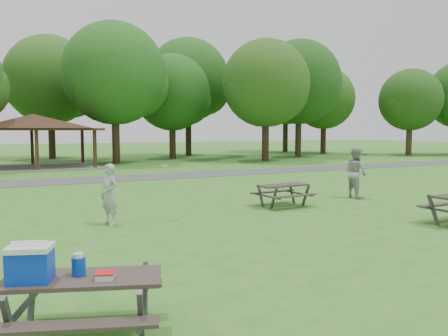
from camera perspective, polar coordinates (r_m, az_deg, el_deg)
ground at (r=11.59m, az=4.52°, el=-8.16°), size 160.00×160.00×0.00m
asphalt_path at (r=24.51m, az=-12.70°, el=-1.28°), size 120.00×3.20×0.02m
pavilion at (r=33.70m, az=-23.63°, el=5.31°), size 8.60×7.01×3.76m
tree_row_e at (r=35.82m, az=-13.96°, el=11.50°), size 8.40×8.00×11.02m
tree_row_f at (r=40.77m, az=-6.69°, el=9.47°), size 7.35×7.00×9.55m
tree_row_g at (r=37.62m, az=5.58°, el=10.61°), size 7.77×7.40×10.25m
tree_row_h at (r=43.94m, az=9.86°, el=10.66°), size 8.61×8.20×11.37m
tree_row_i at (r=50.27m, az=12.98°, el=8.61°), size 7.14×6.80×9.52m
tree_row_j at (r=49.83m, az=23.20°, el=7.96°), size 6.72×6.40×8.96m
tree_deep_b at (r=43.07m, az=-21.65°, el=10.31°), size 8.40×8.00×11.13m
tree_deep_c at (r=45.25m, az=-4.60°, el=11.08°), size 8.82×8.40×11.90m
tree_deep_d at (r=52.74m, az=8.15°, el=9.72°), size 8.40×8.00×11.27m
picnic_table_near at (r=5.90m, az=-19.90°, el=-13.77°), size 2.34×2.11×1.34m
picnic_table_middle at (r=15.24m, az=7.75°, el=-2.82°), size 1.90×1.57×0.78m
frisbee_in_flight at (r=12.98m, az=-7.73°, el=0.29°), size 0.28×0.28×0.02m
frisbee_thrower at (r=12.52m, az=-14.78°, el=-3.36°), size 0.62×0.73×1.70m
frisbee_catcher at (r=17.69m, az=16.83°, el=-0.59°), size 0.80×1.00×1.96m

